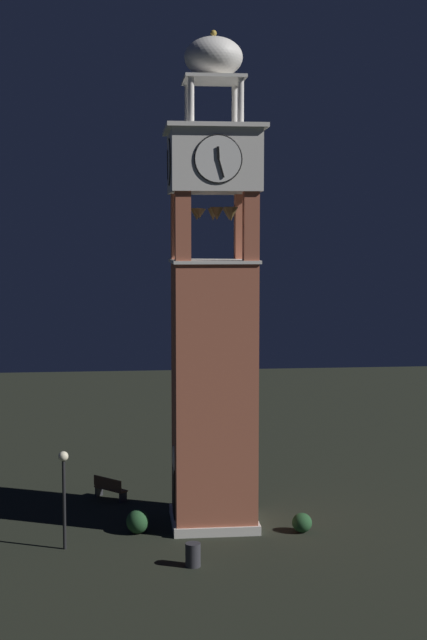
{
  "coord_description": "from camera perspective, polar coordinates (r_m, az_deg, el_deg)",
  "views": [
    {
      "loc": [
        34.18,
        -3.53,
        11.18
      ],
      "look_at": [
        0.0,
        0.0,
        7.93
      ],
      "focal_mm": 51.18,
      "sensor_mm": 36.0,
      "label": 1
    }
  ],
  "objects": [
    {
      "name": "shrub_left_of_tower",
      "position": [
        35.22,
        5.56,
        -12.5
      ],
      "size": [
        0.75,
        0.75,
        0.73
      ],
      "primitive_type": "ellipsoid",
      "color": "#234C28",
      "rests_on": "ground"
    },
    {
      "name": "lamp_post",
      "position": [
        33.11,
        -9.35,
        -9.88
      ],
      "size": [
        0.36,
        0.36,
        3.54
      ],
      "color": "black",
      "rests_on": "ground"
    },
    {
      "name": "park_bench",
      "position": [
        39.33,
        -6.51,
        -10.41
      ],
      "size": [
        1.44,
        1.45,
        0.95
      ],
      "color": "brown",
      "rests_on": "ground"
    },
    {
      "name": "clock_tower",
      "position": [
        34.54,
        -0.0,
        -0.46
      ],
      "size": [
        3.64,
        3.64,
        18.65
      ],
      "color": "#AD5B42",
      "rests_on": "ground"
    },
    {
      "name": "ground",
      "position": [
        36.14,
        -0.0,
        -12.61
      ],
      "size": [
        80.0,
        80.0,
        0.0
      ],
      "primitive_type": "plane",
      "color": "black"
    },
    {
      "name": "trash_bin",
      "position": [
        31.71,
        -1.29,
        -14.46
      ],
      "size": [
        0.52,
        0.52,
        0.8
      ],
      "primitive_type": "cylinder",
      "color": "#2D2D33",
      "rests_on": "ground"
    },
    {
      "name": "shrub_near_entry",
      "position": [
        35.04,
        -4.77,
        -12.44
      ],
      "size": [
        0.86,
        0.86,
        0.89
      ],
      "primitive_type": "ellipsoid",
      "color": "#234C28",
      "rests_on": "ground"
    }
  ]
}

